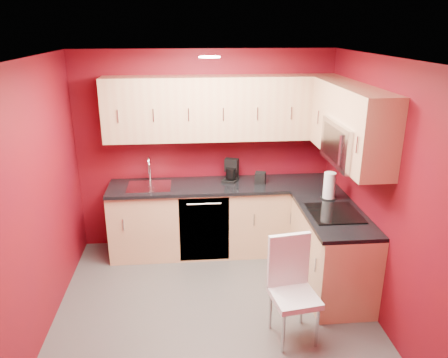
{
  "coord_description": "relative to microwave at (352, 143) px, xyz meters",
  "views": [
    {
      "loc": [
        -0.23,
        -3.84,
        2.77
      ],
      "look_at": [
        0.16,
        0.55,
        1.2
      ],
      "focal_mm": 35.0,
      "sensor_mm": 36.0,
      "label": 1
    }
  ],
  "objects": [
    {
      "name": "floor",
      "position": [
        -1.39,
        -0.2,
        -1.66
      ],
      "size": [
        3.2,
        3.2,
        0.0
      ],
      "primitive_type": "plane",
      "color": "#454240",
      "rests_on": "ground"
    },
    {
      "name": "ceiling",
      "position": [
        -1.39,
        -0.2,
        0.84
      ],
      "size": [
        3.2,
        3.2,
        0.0
      ],
      "primitive_type": "plane",
      "rotation": [
        3.14,
        0.0,
        0.0
      ],
      "color": "white",
      "rests_on": "wall_back"
    },
    {
      "name": "wall_back",
      "position": [
        -1.39,
        1.3,
        -0.41
      ],
      "size": [
        3.2,
        0.0,
        3.2
      ],
      "primitive_type": "plane",
      "rotation": [
        1.57,
        0.0,
        0.0
      ],
      "color": "#65090F",
      "rests_on": "floor"
    },
    {
      "name": "wall_front",
      "position": [
        -1.39,
        -1.7,
        -0.41
      ],
      "size": [
        3.2,
        0.0,
        3.2
      ],
      "primitive_type": "plane",
      "rotation": [
        -1.57,
        0.0,
        0.0
      ],
      "color": "#65090F",
      "rests_on": "floor"
    },
    {
      "name": "wall_left",
      "position": [
        -2.99,
        -0.2,
        -0.41
      ],
      "size": [
        0.0,
        3.0,
        3.0
      ],
      "primitive_type": "plane",
      "rotation": [
        1.57,
        0.0,
        1.57
      ],
      "color": "#65090F",
      "rests_on": "floor"
    },
    {
      "name": "wall_right",
      "position": [
        0.21,
        -0.2,
        -0.41
      ],
      "size": [
        0.0,
        3.0,
        3.0
      ],
      "primitive_type": "plane",
      "rotation": [
        1.57,
        0.0,
        -1.57
      ],
      "color": "#65090F",
      "rests_on": "floor"
    },
    {
      "name": "base_cabinets_back",
      "position": [
        -1.19,
        1.0,
        -1.22
      ],
      "size": [
        2.8,
        0.6,
        0.87
      ],
      "primitive_type": "cube",
      "color": "#DCAE7E",
      "rests_on": "floor"
    },
    {
      "name": "base_cabinets_right",
      "position": [
        -0.09,
        0.05,
        -1.22
      ],
      "size": [
        0.6,
        1.3,
        0.87
      ],
      "primitive_type": "cube",
      "color": "#DCAE7E",
      "rests_on": "floor"
    },
    {
      "name": "countertop_back",
      "position": [
        -1.19,
        0.99,
        -0.77
      ],
      "size": [
        2.8,
        0.63,
        0.04
      ],
      "primitive_type": "cube",
      "color": "black",
      "rests_on": "base_cabinets_back"
    },
    {
      "name": "countertop_right",
      "position": [
        -0.11,
        0.04,
        -0.77
      ],
      "size": [
        0.63,
        1.27,
        0.04
      ],
      "primitive_type": "cube",
      "color": "black",
      "rests_on": "base_cabinets_right"
    },
    {
      "name": "upper_cabinets_back",
      "position": [
        -1.19,
        1.13,
        0.17
      ],
      "size": [
        2.8,
        0.35,
        0.75
      ],
      "primitive_type": "cube",
      "color": "tan",
      "rests_on": "wall_back"
    },
    {
      "name": "upper_cabinets_right",
      "position": [
        0.03,
        0.24,
        0.23
      ],
      "size": [
        0.35,
        1.55,
        0.75
      ],
      "color": "tan",
      "rests_on": "wall_right"
    },
    {
      "name": "microwave",
      "position": [
        0.0,
        0.0,
        0.0
      ],
      "size": [
        0.42,
        0.76,
        0.42
      ],
      "color": "silver",
      "rests_on": "upper_cabinets_right"
    },
    {
      "name": "cooktop",
      "position": [
        -0.11,
        0.0,
        -0.74
      ],
      "size": [
        0.5,
        0.55,
        0.01
      ],
      "primitive_type": "cube",
      "color": "black",
      "rests_on": "countertop_right"
    },
    {
      "name": "sink",
      "position": [
        -2.09,
        1.0,
        -0.72
      ],
      "size": [
        0.52,
        0.42,
        0.35
      ],
      "color": "silver",
      "rests_on": "countertop_back"
    },
    {
      "name": "dishwasher_front",
      "position": [
        -1.44,
        0.71,
        -1.22
      ],
      "size": [
        0.6,
        0.02,
        0.82
      ],
      "primitive_type": "cube",
      "color": "black",
      "rests_on": "base_cabinets_back"
    },
    {
      "name": "downlight",
      "position": [
        -1.39,
        0.1,
        0.82
      ],
      "size": [
        0.2,
        0.2,
        0.01
      ],
      "primitive_type": "cylinder",
      "color": "white",
      "rests_on": "ceiling"
    },
    {
      "name": "coffee_maker",
      "position": [
        -1.09,
        1.09,
        -0.61
      ],
      "size": [
        0.24,
        0.27,
        0.28
      ],
      "primitive_type": null,
      "rotation": [
        0.0,
        0.0,
        -0.41
      ],
      "color": "black",
      "rests_on": "countertop_back"
    },
    {
      "name": "napkin_holder",
      "position": [
        -0.73,
        0.99,
        -0.68
      ],
      "size": [
        0.16,
        0.16,
        0.14
      ],
      "primitive_type": null,
      "rotation": [
        0.0,
        0.0,
        -0.29
      ],
      "color": "black",
      "rests_on": "countertop_back"
    },
    {
      "name": "paper_towel",
      "position": [
        -0.05,
        0.41,
        -0.6
      ],
      "size": [
        0.21,
        0.21,
        0.31
      ],
      "primitive_type": null,
      "rotation": [
        0.0,
        0.0,
        0.22
      ],
      "color": "white",
      "rests_on": "countertop_right"
    },
    {
      "name": "dining_chair",
      "position": [
        -0.69,
        -0.74,
        -1.17
      ],
      "size": [
        0.45,
        0.47,
        0.98
      ],
      "primitive_type": null,
      "rotation": [
        0.0,
        0.0,
        0.15
      ],
      "color": "silver",
      "rests_on": "floor"
    }
  ]
}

